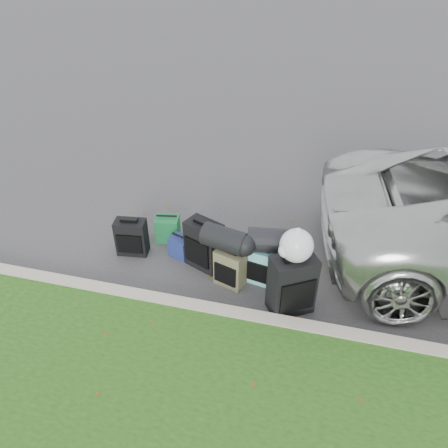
% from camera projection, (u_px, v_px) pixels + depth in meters
% --- Properties ---
extents(ground, '(120.00, 120.00, 0.00)m').
position_uv_depth(ground, '(227.00, 264.00, 6.22)').
color(ground, '#383535').
rests_on(ground, ground).
extents(curb, '(120.00, 0.18, 0.15)m').
position_uv_depth(curb, '(208.00, 311.00, 5.38)').
color(curb, '#9E937F').
rests_on(curb, ground).
extents(suitcase_small_black, '(0.47, 0.30, 0.55)m').
position_uv_depth(suitcase_small_black, '(132.00, 237.00, 6.29)').
color(suitcase_small_black, black).
rests_on(suitcase_small_black, ground).
extents(suitcase_large_black_left, '(0.57, 0.46, 0.71)m').
position_uv_depth(suitcase_large_black_left, '(204.00, 245.00, 6.01)').
color(suitcase_large_black_left, black).
rests_on(suitcase_large_black_left, ground).
extents(suitcase_olive, '(0.44, 0.35, 0.53)m').
position_uv_depth(suitcase_olive, '(230.00, 268.00, 5.76)').
color(suitcase_olive, '#46432B').
rests_on(suitcase_olive, ground).
extents(suitcase_teal, '(0.41, 0.29, 0.53)m').
position_uv_depth(suitcase_teal, '(261.00, 265.00, 5.79)').
color(suitcase_teal, '#579EA9').
rests_on(suitcase_teal, ground).
extents(suitcase_large_black_right, '(0.62, 0.55, 0.80)m').
position_uv_depth(suitcase_large_black_right, '(292.00, 285.00, 5.29)').
color(suitcase_large_black_right, black).
rests_on(suitcase_large_black_right, ground).
extents(tote_green, '(0.39, 0.33, 0.39)m').
position_uv_depth(tote_green, '(168.00, 229.00, 6.60)').
color(tote_green, '#166631').
rests_on(tote_green, ground).
extents(tote_navy, '(0.35, 0.31, 0.31)m').
position_uv_depth(tote_navy, '(181.00, 247.00, 6.30)').
color(tote_navy, navy).
rests_on(tote_navy, ground).
extents(duffel_left, '(0.63, 0.43, 0.31)m').
position_uv_depth(duffel_left, '(224.00, 239.00, 5.57)').
color(duffel_left, black).
rests_on(duffel_left, suitcase_olive).
extents(duffel_right, '(0.61, 0.40, 0.32)m').
position_uv_depth(duffel_right, '(270.00, 241.00, 5.54)').
color(duffel_right, black).
rests_on(duffel_right, suitcase_teal).
extents(trash_bag, '(0.39, 0.39, 0.39)m').
position_uv_depth(trash_bag, '(297.00, 246.00, 4.95)').
color(trash_bag, silver).
rests_on(trash_bag, suitcase_large_black_right).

